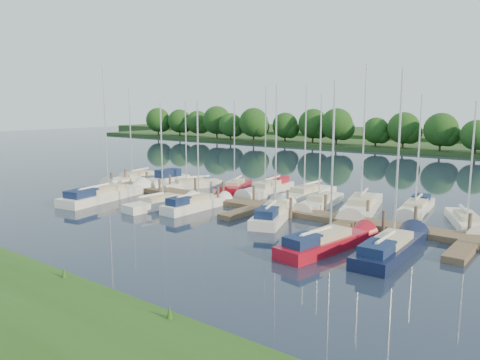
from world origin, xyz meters
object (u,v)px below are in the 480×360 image
Objects in this scene: sailboat_s_2 at (195,206)px; sailboat_n_5 at (306,196)px; dock at (257,208)px; sailboat_n_0 at (134,179)px; motorboat at (167,180)px.

sailboat_n_5 is at bearing 62.56° from sailboat_s_2.
sailboat_s_2 is (-5.08, -9.36, 0.06)m from sailboat_n_5.
dock is 6.56m from sailboat_n_5.
motorboat is (3.72, 1.54, 0.11)m from sailboat_n_0.
sailboat_n_5 reaches higher than dock.
sailboat_s_2 is at bearing 147.49° from sailboat_n_0.
sailboat_n_5 is (16.48, 1.60, -0.10)m from motorboat.
dock is at bearing 35.43° from sailboat_s_2.
dock is 3.79× the size of sailboat_n_0.
sailboat_s_2 reaches higher than dock.
motorboat reaches higher than dock.
motorboat is (-15.58, 4.90, 0.18)m from dock.
sailboat_n_0 is 1.13× the size of sailboat_s_2.
sailboat_s_2 is (11.40, -7.76, -0.04)m from motorboat.
sailboat_s_2 is at bearing -145.64° from dock.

